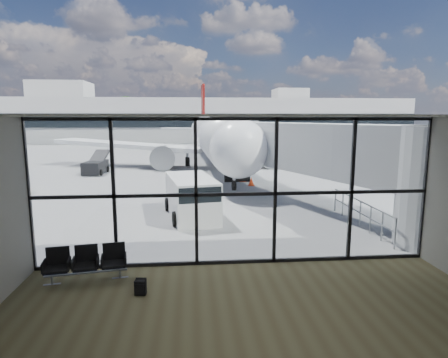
{
  "coord_description": "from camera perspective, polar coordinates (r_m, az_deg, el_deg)",
  "views": [
    {
      "loc": [
        -1.33,
        -10.97,
        4.47
      ],
      "look_at": [
        -0.1,
        3.0,
        2.17
      ],
      "focal_mm": 30.0,
      "sensor_mm": 36.0,
      "label": 1
    }
  ],
  "objects": [
    {
      "name": "backpack",
      "position": [
        10.14,
        -12.62,
        -15.81
      ],
      "size": [
        0.3,
        0.28,
        0.42
      ],
      "rotation": [
        0.0,
        0.0,
        -0.11
      ],
      "color": "black",
      "rests_on": "ground"
    },
    {
      "name": "apron_railing",
      "position": [
        16.48,
        20.04,
        -4.43
      ],
      "size": [
        0.06,
        5.46,
        1.11
      ],
      "color": "gray",
      "rests_on": "ground"
    },
    {
      "name": "traffic_cone_c",
      "position": [
        26.6,
        2.82,
        0.32
      ],
      "size": [
        0.48,
        0.48,
        0.68
      ],
      "color": "red",
      "rests_on": "ground"
    },
    {
      "name": "traffic_cone_b",
      "position": [
        22.29,
        -6.35,
        -1.48
      ],
      "size": [
        0.48,
        0.48,
        0.68
      ],
      "color": "#FC5A0D",
      "rests_on": "ground"
    },
    {
      "name": "ground",
      "position": [
        51.18,
        -3.55,
        4.28
      ],
      "size": [
        220.0,
        220.0,
        0.0
      ],
      "primitive_type": "plane",
      "color": "slate",
      "rests_on": "ground"
    },
    {
      "name": "jet_bridge",
      "position": [
        19.17,
        13.98,
        3.91
      ],
      "size": [
        8.0,
        16.5,
        4.33
      ],
      "color": "#9FA1A4",
      "rests_on": "ground"
    },
    {
      "name": "tree_3",
      "position": [
        86.85,
        -22.52,
        8.71
      ],
      "size": [
        4.95,
        4.95,
        7.12
      ],
      "color": "#382619",
      "rests_on": "ground"
    },
    {
      "name": "lounge_shell",
      "position": [
        6.57,
        6.9,
        -6.86
      ],
      "size": [
        12.02,
        8.01,
        4.51
      ],
      "color": "brown",
      "rests_on": "ground"
    },
    {
      "name": "far_terminal",
      "position": [
        72.94,
        -4.52,
        9.07
      ],
      "size": [
        80.0,
        12.2,
        11.0
      ],
      "color": "#A6A6A1",
      "rests_on": "ground"
    },
    {
      "name": "belt_loader",
      "position": [
        31.98,
        -18.95,
        1.84
      ],
      "size": [
        1.71,
        3.93,
        1.78
      ],
      "rotation": [
        0.0,
        0.0,
        -0.06
      ],
      "color": "black",
      "rests_on": "ground"
    },
    {
      "name": "tree_5",
      "position": [
        84.1,
        -14.63,
        9.97
      ],
      "size": [
        6.27,
        6.27,
        9.03
      ],
      "color": "#382619",
      "rests_on": "ground"
    },
    {
      "name": "tree_4",
      "position": [
        85.27,
        -18.65,
        9.35
      ],
      "size": [
        5.61,
        5.61,
        8.07
      ],
      "color": "#382619",
      "rests_on": "ground"
    },
    {
      "name": "traffic_cone_a",
      "position": [
        25.01,
        4.19,
        -0.37
      ],
      "size": [
        0.41,
        0.41,
        0.58
      ],
      "color": "#FE380D",
      "rests_on": "ground"
    },
    {
      "name": "airliner",
      "position": [
        36.05,
        -1.58,
        6.46
      ],
      "size": [
        29.55,
        34.21,
        8.81
      ],
      "rotation": [
        0.0,
        0.0,
        0.03
      ],
      "color": "white",
      "rests_on": "ground"
    },
    {
      "name": "tree_2",
      "position": [
        88.82,
        -26.31,
        9.27
      ],
      "size": [
        6.27,
        6.27,
        9.03
      ],
      "color": "#382619",
      "rests_on": "ground"
    },
    {
      "name": "glass_curtain_wall",
      "position": [
        11.27,
        1.83,
        -2.08
      ],
      "size": [
        12.1,
        0.12,
        4.5
      ],
      "color": "white",
      "rests_on": "ground"
    },
    {
      "name": "tree_1",
      "position": [
        91.12,
        -29.84,
        8.58
      ],
      "size": [
        5.61,
        5.61,
        8.07
      ],
      "color": "#382619",
      "rests_on": "ground"
    },
    {
      "name": "seating_row",
      "position": [
        11.29,
        -20.26,
        -11.69
      ],
      "size": [
        2.17,
        0.92,
        0.97
      ],
      "rotation": [
        0.0,
        0.0,
        0.15
      ],
      "color": "gray",
      "rests_on": "ground"
    },
    {
      "name": "service_van",
      "position": [
        16.95,
        -4.94,
        -2.74
      ],
      "size": [
        2.62,
        4.48,
        1.84
      ],
      "rotation": [
        0.0,
        0.0,
        0.17
      ],
      "color": "silver",
      "rests_on": "ground"
    }
  ]
}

